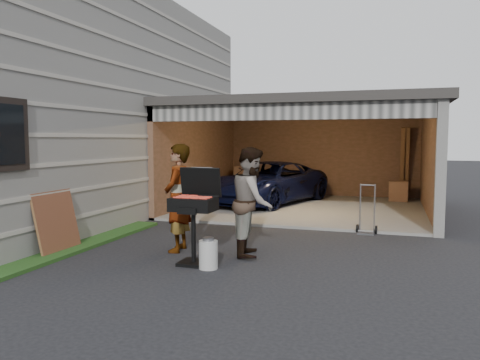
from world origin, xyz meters
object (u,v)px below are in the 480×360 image
object	(u,v)px
minivan	(268,184)
propane_tank	(208,255)
woman	(177,198)
hand_truck	(367,224)
bbq_grill	(194,207)
man	(252,201)
plywood_panel	(57,222)

from	to	relation	value
minivan	propane_tank	world-z (taller)	minivan
woman	hand_truck	world-z (taller)	woman
hand_truck	bbq_grill	bearing A→B (deg)	-122.12
minivan	woman	world-z (taller)	woman
woman	man	bearing A→B (deg)	86.76
minivan	bbq_grill	size ratio (longest dim) A/B	2.94
hand_truck	minivan	bearing A→B (deg)	135.53
plywood_panel	hand_truck	world-z (taller)	plywood_panel
minivan	propane_tank	bearing A→B (deg)	-65.52
minivan	man	distance (m)	5.98
man	plywood_panel	bearing A→B (deg)	92.99
bbq_grill	propane_tank	size ratio (longest dim) A/B	3.51
plywood_panel	hand_truck	size ratio (longest dim) A/B	1.05
plywood_panel	hand_truck	distance (m)	5.94
woman	propane_tank	distance (m)	1.45
minivan	plywood_panel	distance (m)	7.01
woman	hand_truck	distance (m)	4.02
propane_tank	minivan	bearing A→B (deg)	97.12
minivan	woman	size ratio (longest dim) A/B	2.36
woman	hand_truck	bearing A→B (deg)	121.00
propane_tank	hand_truck	world-z (taller)	hand_truck
propane_tank	plywood_panel	bearing A→B (deg)	177.59
propane_tank	hand_truck	distance (m)	4.02
bbq_grill	hand_truck	distance (m)	4.09
minivan	man	world-z (taller)	man
woman	bbq_grill	distance (m)	0.92
bbq_grill	propane_tank	world-z (taller)	bbq_grill
woman	plywood_panel	xyz separation A→B (m)	(-1.90, -0.75, -0.40)
minivan	man	size ratio (longest dim) A/B	2.43
minivan	propane_tank	xyz separation A→B (m)	(0.86, -6.85, -0.40)
man	bbq_grill	xyz separation A→B (m)	(-0.69, -0.82, -0.02)
woman	propane_tank	bearing A→B (deg)	37.33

